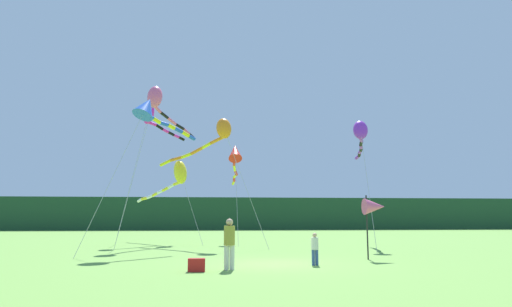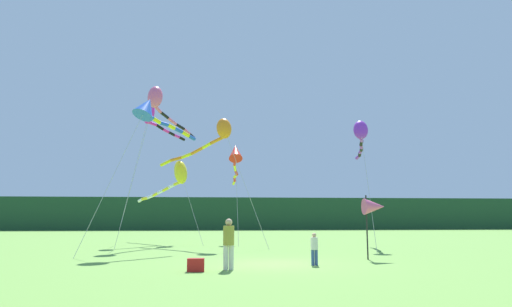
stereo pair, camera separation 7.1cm
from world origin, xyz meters
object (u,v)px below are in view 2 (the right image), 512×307
banner_flag_pole (374,207)px  kite_magenta (152,116)px  person_adult (229,241)px  kite_rainbow (159,102)px  person_child (314,247)px  kite_orange (218,133)px  kite_purple (361,134)px  kite_blue (149,109)px  kite_red (235,156)px  cooler_box (196,265)px  kite_yellow (177,175)px

banner_flag_pole → kite_magenta: bearing=130.8°
person_adult → kite_rainbow: (-4.05, 13.01, 8.11)m
person_child → kite_orange: size_ratio=0.15×
kite_orange → kite_purple: bearing=-6.0°
kite_rainbow → kite_blue: 5.75m
person_child → person_adult: bearing=-161.0°
kite_orange → person_child: bearing=-71.7°
kite_purple → kite_orange: bearing=174.0°
person_adult → person_child: size_ratio=1.44×
person_child → kite_purple: kite_purple is taller
kite_magenta → kite_red: 6.58m
person_child → kite_rainbow: (-7.23, 11.92, 8.40)m
kite_red → kite_magenta: bearing=-170.8°
kite_rainbow → kite_blue: kite_rainbow is taller
cooler_box → kite_red: bearing=82.9°
kite_orange → kite_yellow: size_ratio=1.34×
kite_purple → kite_rainbow: bearing=169.2°
kite_purple → banner_flag_pole: bearing=-105.8°
cooler_box → kite_yellow: bearing=96.8°
person_child → kite_purple: (5.20, 9.55, 6.09)m
kite_magenta → kite_red: size_ratio=0.88×
cooler_box → kite_blue: (-2.80, 7.92, 7.03)m
kite_red → kite_purple: (7.29, -6.32, 0.60)m
kite_orange → kite_yellow: 5.09m
cooler_box → kite_blue: size_ratio=0.07×
person_child → kite_magenta: size_ratio=0.12×
kite_purple → kite_yellow: bearing=157.7°
cooler_box → kite_rainbow: kite_rainbow is taller
banner_flag_pole → kite_orange: (-6.52, 8.45, 4.64)m
kite_orange → kite_magenta: bearing=136.0°
person_child → banner_flag_pole: (3.06, 2.01, 1.51)m
cooler_box → banner_flag_pole: bearing=25.3°
banner_flag_pole → kite_orange: size_ratio=0.34×
kite_magenta → kite_purple: bearing=-22.0°
banner_flag_pole → kite_blue: 12.17m
kite_yellow → person_adult: bearing=-79.2°
person_adult → kite_magenta: size_ratio=0.17×
kite_orange → kite_yellow: (-2.65, 3.72, -2.24)m
person_child → banner_flag_pole: 3.96m
kite_magenta → banner_flag_pole: bearing=-49.2°
person_adult → kite_magenta: bearing=106.9°
cooler_box → banner_flag_pole: size_ratio=0.21×
kite_red → kite_blue: (-4.97, -9.40, 1.09)m
kite_blue → kite_yellow: size_ratio=1.38×
banner_flag_pole → kite_red: size_ratio=0.24×
person_child → kite_blue: (-7.06, 6.47, 6.58)m
kite_rainbow → kite_orange: bearing=-21.2°
kite_rainbow → kite_yellow: size_ratio=1.73×
person_adult → kite_yellow: 15.97m
person_child → kite_rainbow: size_ratio=0.12×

